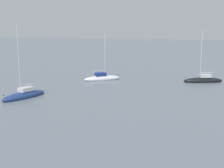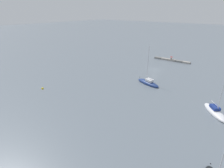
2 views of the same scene
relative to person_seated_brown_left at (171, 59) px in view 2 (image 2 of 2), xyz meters
name	(u,v)px [view 2 (image 2 of 2)]	position (x,y,z in m)	size (l,w,h in m)	color
ground_plane	(154,70)	(-0.21, 15.86, -0.89)	(500.00, 500.00, 0.00)	slate
seawall_pier	(172,60)	(-0.21, -0.23, -0.57)	(15.43, 1.61, 0.64)	gray
person_seated_brown_left	(171,59)	(0.00, 0.00, 0.00)	(0.42, 0.63, 0.73)	#1E2333
umbrella_open_red	(172,57)	(0.01, -0.18, 0.85)	(1.21, 1.21, 1.27)	black
sailboat_navy_near	(148,83)	(-5.03, 29.60, -0.50)	(8.30, 4.49, 11.54)	navy
sailboat_white_far	(215,112)	(-24.05, 35.59, -0.51)	(6.76, 7.50, 9.86)	silver
mooring_buoy_near	(42,89)	(16.07, 51.16, -0.78)	(0.65, 0.65, 0.65)	yellow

